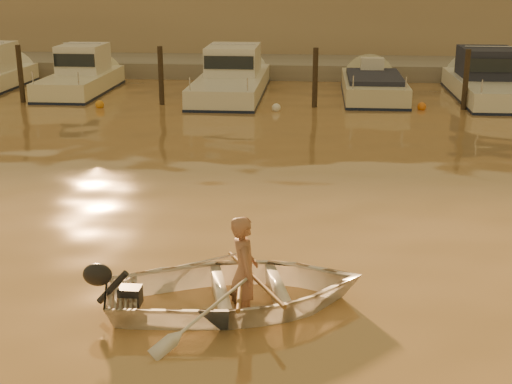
# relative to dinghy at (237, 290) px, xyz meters

# --- Properties ---
(ground_plane) EXTENTS (160.00, 160.00, 0.00)m
(ground_plane) POSITION_rel_dinghy_xyz_m (1.14, 1.35, -0.26)
(ground_plane) COLOR olive
(ground_plane) RESTS_ON ground
(dinghy) EXTENTS (4.18, 3.42, 0.76)m
(dinghy) POSITION_rel_dinghy_xyz_m (0.00, 0.00, 0.00)
(dinghy) COLOR white
(dinghy) RESTS_ON ground_plane
(person) EXTENTS (0.53, 0.68, 1.64)m
(person) POSITION_rel_dinghy_xyz_m (0.10, 0.02, 0.26)
(person) COLOR #9A684D
(person) RESTS_ON dinghy
(outboard_motor) EXTENTS (0.97, 0.61, 0.70)m
(outboard_motor) POSITION_rel_dinghy_xyz_m (-1.45, -0.37, 0.02)
(outboard_motor) COLOR black
(outboard_motor) RESTS_ON dinghy
(oar_port) EXTENTS (0.98, 1.91, 0.13)m
(oar_port) POSITION_rel_dinghy_xyz_m (0.24, 0.06, 0.16)
(oar_port) COLOR brown
(oar_port) RESTS_ON dinghy
(oar_starboard) EXTENTS (0.22, 2.10, 0.13)m
(oar_starboard) POSITION_rel_dinghy_xyz_m (0.05, 0.01, 0.16)
(oar_starboard) COLOR brown
(oar_starboard) RESTS_ON dinghy
(moored_boat_1) EXTENTS (2.02, 6.09, 1.75)m
(moored_boat_1) POSITION_rel_dinghy_xyz_m (-7.98, 17.35, 0.37)
(moored_boat_1) COLOR #EEE7C7
(moored_boat_1) RESTS_ON ground_plane
(moored_boat_2) EXTENTS (2.37, 7.90, 1.75)m
(moored_boat_2) POSITION_rel_dinghy_xyz_m (-2.19, 17.35, 0.37)
(moored_boat_2) COLOR silver
(moored_boat_2) RESTS_ON ground_plane
(moored_boat_3) EXTENTS (2.16, 6.21, 0.95)m
(moored_boat_3) POSITION_rel_dinghy_xyz_m (3.07, 17.35, -0.03)
(moored_boat_3) COLOR beige
(moored_boat_3) RESTS_ON ground_plane
(moored_boat_4) EXTENTS (2.35, 7.21, 1.75)m
(moored_boat_4) POSITION_rel_dinghy_xyz_m (7.23, 17.35, 0.37)
(moored_boat_4) COLOR silver
(moored_boat_4) RESTS_ON ground_plane
(piling_0) EXTENTS (0.18, 0.18, 2.20)m
(piling_0) POSITION_rel_dinghy_xyz_m (-9.36, 15.15, 0.64)
(piling_0) COLOR #2D2319
(piling_0) RESTS_ON ground_plane
(piling_1) EXTENTS (0.18, 0.18, 2.20)m
(piling_1) POSITION_rel_dinghy_xyz_m (-4.36, 15.15, 0.64)
(piling_1) COLOR #2D2319
(piling_1) RESTS_ON ground_plane
(piling_2) EXTENTS (0.18, 0.18, 2.20)m
(piling_2) POSITION_rel_dinghy_xyz_m (0.94, 15.15, 0.64)
(piling_2) COLOR #2D2319
(piling_2) RESTS_ON ground_plane
(piling_3) EXTENTS (0.18, 0.18, 2.20)m
(piling_3) POSITION_rel_dinghy_xyz_m (5.94, 15.15, 0.64)
(piling_3) COLOR #2D2319
(piling_3) RESTS_ON ground_plane
(fender_b) EXTENTS (0.30, 0.30, 0.30)m
(fender_b) POSITION_rel_dinghy_xyz_m (-6.36, 14.41, -0.16)
(fender_b) COLOR orange
(fender_b) RESTS_ON ground_plane
(fender_c) EXTENTS (0.30, 0.30, 0.30)m
(fender_c) POSITION_rel_dinghy_xyz_m (-0.32, 14.34, -0.16)
(fender_c) COLOR silver
(fender_c) RESTS_ON ground_plane
(fender_d) EXTENTS (0.30, 0.30, 0.30)m
(fender_d) POSITION_rel_dinghy_xyz_m (4.54, 14.99, -0.16)
(fender_d) COLOR orange
(fender_d) RESTS_ON ground_plane
(quay) EXTENTS (52.00, 4.00, 1.00)m
(quay) POSITION_rel_dinghy_xyz_m (1.14, 22.85, -0.11)
(quay) COLOR gray
(quay) RESTS_ON ground_plane
(waterfront_building) EXTENTS (46.00, 7.00, 4.80)m
(waterfront_building) POSITION_rel_dinghy_xyz_m (1.14, 28.35, 2.14)
(waterfront_building) COLOR #9E8466
(waterfront_building) RESTS_ON quay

